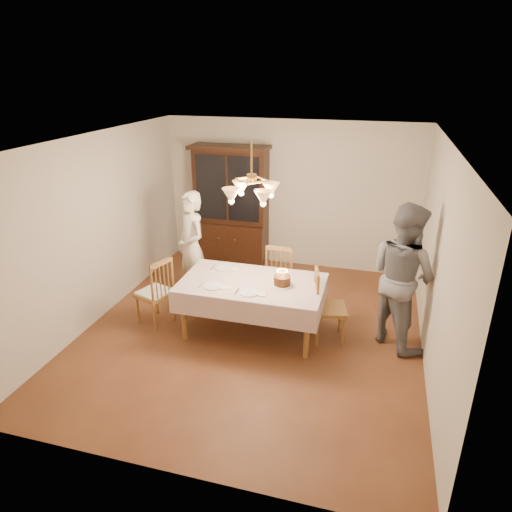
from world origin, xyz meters
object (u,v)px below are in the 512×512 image
(dining_table, at_px, (252,287))
(elderly_woman, at_px, (192,247))
(china_hutch, at_px, (231,209))
(chair_far_side, at_px, (282,277))
(birthday_cake, at_px, (282,281))

(dining_table, bearing_deg, elderly_woman, 148.18)
(china_hutch, xyz_separation_m, elderly_woman, (-0.12, -1.54, -0.18))
(chair_far_side, bearing_deg, elderly_woman, -171.59)
(chair_far_side, height_order, elderly_woman, elderly_woman)
(chair_far_side, bearing_deg, dining_table, -102.69)
(dining_table, bearing_deg, chair_far_side, 77.31)
(dining_table, xyz_separation_m, elderly_woman, (-1.16, 0.72, 0.18))
(china_hutch, height_order, elderly_woman, china_hutch)
(dining_table, height_order, elderly_woman, elderly_woman)
(dining_table, height_order, china_hutch, china_hutch)
(elderly_woman, bearing_deg, chair_far_side, 50.35)
(china_hutch, distance_m, birthday_cake, 2.68)
(elderly_woman, xyz_separation_m, birthday_cake, (1.56, -0.72, -0.04))
(china_hutch, height_order, chair_far_side, china_hutch)
(chair_far_side, relative_size, elderly_woman, 0.58)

